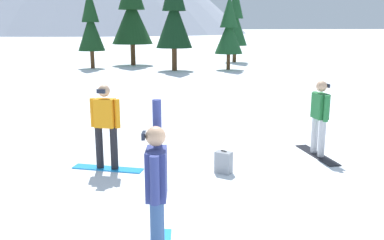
% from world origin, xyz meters
% --- Properties ---
extents(snowboarder_foreground, '(0.60, 1.54, 2.00)m').
position_xyz_m(snowboarder_foreground, '(-1.63, 0.77, 0.94)').
color(snowboarder_foreground, '#1E8CD8').
rests_on(snowboarder_foreground, ground_plane).
extents(snowboarder_midground, '(1.45, 0.89, 1.75)m').
position_xyz_m(snowboarder_midground, '(-2.14, 4.35, 0.93)').
color(snowboarder_midground, '#1E8CD8').
rests_on(snowboarder_midground, ground_plane).
extents(snowboarder_background, '(0.31, 1.59, 1.71)m').
position_xyz_m(snowboarder_background, '(2.53, 4.21, 0.90)').
color(snowboarder_background, black).
rests_on(snowboarder_background, ground_plane).
extents(backpack_grey, '(0.38, 0.38, 0.47)m').
position_xyz_m(backpack_grey, '(0.12, 3.60, 0.21)').
color(backpack_grey, gray).
rests_on(backpack_grey, ground_plane).
extents(pine_tree_leaning, '(1.84, 1.84, 5.53)m').
position_xyz_m(pine_tree_leaning, '(-2.48, 25.90, 3.01)').
color(pine_tree_leaning, '#472D19').
rests_on(pine_tree_leaning, ground_plane).
extents(pine_tree_twin, '(1.88, 1.88, 4.91)m').
position_xyz_m(pine_tree_twin, '(6.46, 22.82, 2.68)').
color(pine_tree_twin, '#472D19').
rests_on(pine_tree_twin, ground_plane).
extents(pine_tree_broad, '(1.99, 1.99, 6.12)m').
position_xyz_m(pine_tree_broad, '(8.82, 28.49, 3.33)').
color(pine_tree_broad, '#472D19').
rests_on(pine_tree_broad, ground_plane).
extents(pine_tree_short, '(2.37, 2.37, 6.76)m').
position_xyz_m(pine_tree_short, '(2.82, 23.15, 3.68)').
color(pine_tree_short, '#472D19').
rests_on(pine_tree_short, ground_plane).
extents(pine_tree_tall, '(3.03, 3.03, 7.17)m').
position_xyz_m(pine_tree_tall, '(0.51, 27.76, 3.91)').
color(pine_tree_tall, '#472D19').
rests_on(pine_tree_tall, ground_plane).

